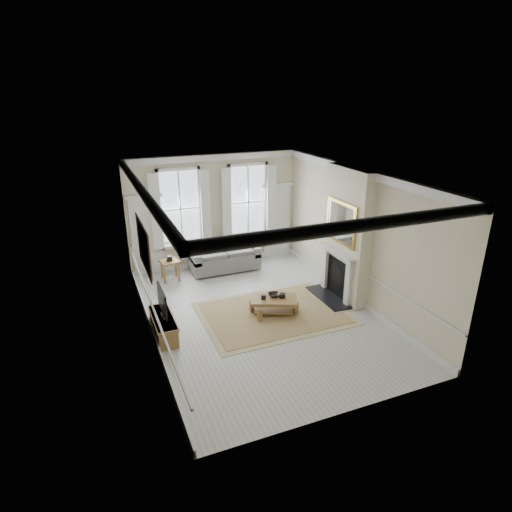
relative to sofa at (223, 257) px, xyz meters
name	(u,v)px	position (x,y,z in m)	size (l,w,h in m)	color
floor	(261,316)	(-0.07, -3.11, -0.37)	(7.20, 7.20, 0.00)	#B7B5AD
ceiling	(262,176)	(-0.07, -3.11, 3.03)	(7.20, 7.20, 0.00)	white
back_wall	(215,211)	(-0.07, 0.49, 1.33)	(5.20, 5.20, 0.00)	beige
left_wall	(145,267)	(-2.67, -3.11, 1.33)	(7.20, 7.20, 0.00)	beige
right_wall	(357,236)	(2.53, -3.11, 1.33)	(7.20, 7.20, 0.00)	beige
window_left	(180,209)	(-1.12, 0.44, 1.53)	(1.26, 0.20, 2.20)	#B2BCC6
window_right	(248,202)	(0.98, 0.44, 1.53)	(1.26, 0.20, 2.20)	#B2BCC6
door_left	(147,237)	(-2.12, 0.45, 0.78)	(0.90, 0.08, 2.30)	silver
door_right	(277,222)	(1.98, 0.45, 0.78)	(0.90, 0.08, 2.30)	silver
painting	(144,246)	(-2.63, -2.81, 1.68)	(0.05, 1.66, 1.06)	#A05B1B
chimney_breast	(347,235)	(2.35, -2.91, 1.33)	(0.35, 1.70, 3.38)	beige
hearth	(328,297)	(1.93, -2.91, -0.35)	(0.55, 1.50, 0.05)	black
fireplace	(336,271)	(2.12, -2.91, 0.36)	(0.21, 1.45, 1.33)	silver
mirror	(341,222)	(2.14, -2.91, 1.68)	(0.06, 1.26, 1.06)	#B88C32
sofa	(223,257)	(0.00, 0.00, 0.00)	(2.03, 0.99, 0.90)	slate
side_table	(170,264)	(-1.66, -0.19, 0.11)	(0.57, 0.57, 0.60)	brown
rug	(274,313)	(0.26, -3.11, -0.36)	(3.50, 2.60, 0.02)	tan
coffee_table	(274,301)	(0.26, -3.11, -0.04)	(1.28, 1.04, 0.42)	brown
ceramic_pot_a	(264,297)	(0.01, -3.06, 0.10)	(0.12, 0.12, 0.12)	black
ceramic_pot_b	(282,296)	(0.46, -3.16, 0.10)	(0.15, 0.15, 0.11)	black
bowl	(274,295)	(0.31, -3.01, 0.08)	(0.29, 0.29, 0.07)	black
tv_stand	(163,326)	(-2.41, -3.09, -0.14)	(0.41, 1.28, 0.46)	brown
tv	(162,301)	(-2.39, -3.09, 0.48)	(0.08, 0.90, 0.68)	black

